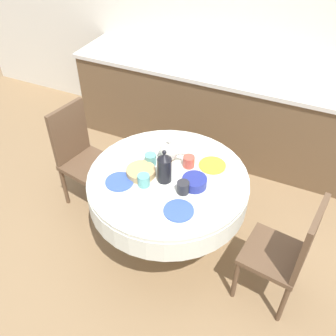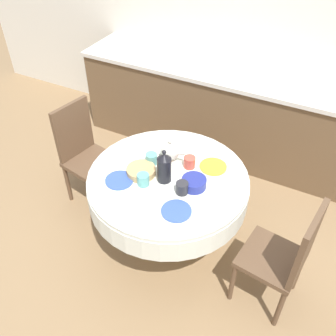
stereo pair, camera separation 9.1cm
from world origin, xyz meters
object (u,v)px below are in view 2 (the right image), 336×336
(coffee_carafe, at_px, (164,167))
(teapot, at_px, (170,151))
(chair_left, at_px, (285,256))
(chair_right, at_px, (84,151))

(coffee_carafe, xyz_separation_m, teapot, (-0.07, 0.22, -0.03))
(chair_left, height_order, teapot, chair_left)
(coffee_carafe, bearing_deg, chair_left, -4.77)
(chair_right, height_order, coffee_carafe, coffee_carafe)
(chair_left, distance_m, teapot, 1.10)
(chair_right, xyz_separation_m, coffee_carafe, (0.92, -0.22, 0.33))
(chair_left, bearing_deg, coffee_carafe, 92.77)
(chair_right, height_order, teapot, chair_right)
(chair_left, relative_size, coffee_carafe, 3.57)
(chair_right, bearing_deg, coffee_carafe, 87.23)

